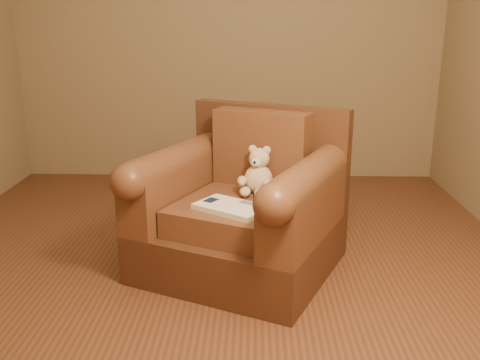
{
  "coord_description": "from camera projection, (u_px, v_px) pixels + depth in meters",
  "views": [
    {
      "loc": [
        0.25,
        -3.14,
        1.48
      ],
      "look_at": [
        0.17,
        -0.15,
        0.59
      ],
      "focal_mm": 40.0,
      "sensor_mm": 36.0,
      "label": 1
    }
  ],
  "objects": [
    {
      "name": "armchair",
      "position": [
        244.0,
        209.0,
        3.28
      ],
      "size": [
        1.39,
        1.37,
        0.96
      ],
      "rotation": [
        0.0,
        0.0,
        -0.43
      ],
      "color": "#472717",
      "rests_on": "floor"
    },
    {
      "name": "side_table",
      "position": [
        292.0,
        190.0,
        3.96
      ],
      "size": [
        0.37,
        0.37,
        0.52
      ],
      "color": "gold",
      "rests_on": "floor"
    },
    {
      "name": "floor",
      "position": [
        214.0,
        261.0,
        3.44
      ],
      "size": [
        4.0,
        4.0,
        0.0
      ],
      "primitive_type": "plane",
      "color": "brown",
      "rests_on": "ground"
    },
    {
      "name": "guidebook",
      "position": [
        231.0,
        207.0,
        3.0
      ],
      "size": [
        0.46,
        0.41,
        0.03
      ],
      "rotation": [
        0.0,
        0.0,
        -0.59
      ],
      "color": "beige",
      "rests_on": "armchair"
    },
    {
      "name": "teddy_bear",
      "position": [
        258.0,
        175.0,
        3.27
      ],
      "size": [
        0.22,
        0.25,
        0.3
      ],
      "rotation": [
        0.0,
        0.0,
        -0.35
      ],
      "color": "beige",
      "rests_on": "armchair"
    }
  ]
}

